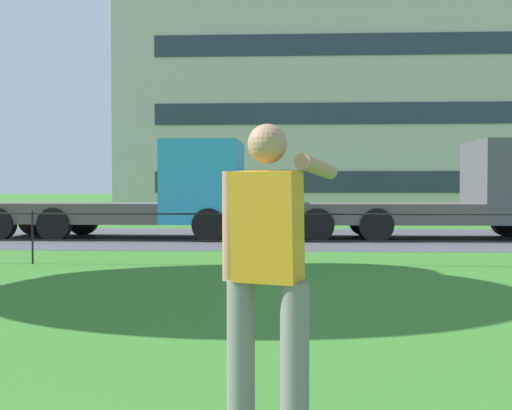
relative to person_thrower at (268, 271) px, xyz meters
The scene contains 6 objects.
street_strip 13.68m from the person_thrower, 89.96° to the left, with size 80.00×7.41×0.01m, color #4C4C51.
park_fence 7.61m from the person_thrower, 89.93° to the left, with size 37.12×0.04×1.00m.
person_thrower is the anchor object (origin of this frame).
flatbed_truck_left 13.81m from the person_thrower, 105.13° to the left, with size 7.36×2.60×2.75m.
flatbed_truck_center 14.33m from the person_thrower, 69.56° to the left, with size 7.32×2.48×2.75m.
apartment_building_background 35.41m from the person_thrower, 81.00° to the left, with size 28.69×15.06×14.42m.
Camera 1 is at (0.07, 3.24, 1.43)m, focal length 41.19 mm.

